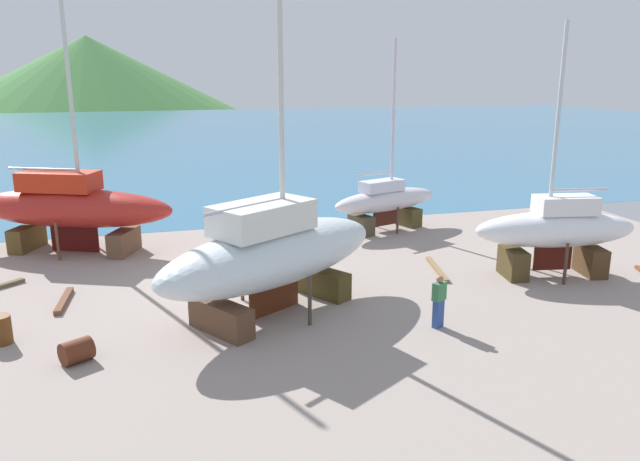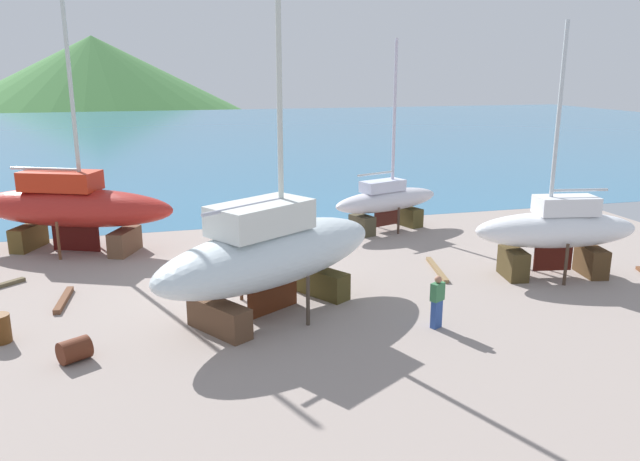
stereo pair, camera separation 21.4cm
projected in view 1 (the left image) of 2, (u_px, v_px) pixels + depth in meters
The scene contains 13 objects.
ground_plane at pixel (249, 295), 21.71m from camera, with size 42.45×42.45×0.00m, color gray.
sea_water at pixel (174, 135), 74.89m from camera, with size 169.79×94.53×0.01m, color teal.
headland_hill at pixel (91, 98), 168.95m from camera, with size 131.14×131.14×33.02m, color #3E7739.
sailboat_mid_port at pixel (273, 253), 19.66m from camera, with size 8.97×7.11×15.33m.
sailboat_large_starboard at pixel (71, 207), 26.44m from camera, with size 9.21×5.83×12.79m.
sailboat_far_slipway at pixel (556, 230), 23.34m from camera, with size 6.41×2.89×9.33m.
sailboat_small_center at pixel (386, 201), 30.16m from camera, with size 6.26×3.49×9.06m.
worker at pixel (439, 301), 18.79m from camera, with size 0.50×0.42×1.66m.
barrel_rust_mid at pixel (77, 351), 16.67m from camera, with size 0.64×0.64×0.79m, color #552616.
barrel_by_slipway at pixel (1, 330), 17.77m from camera, with size 0.61×0.61×0.84m, color #593314.
barrel_tipped_right at pixel (283, 256), 25.09m from camera, with size 0.64×0.64×0.89m, color #2E5665.
timber_long_aft at pixel (64, 301), 20.94m from camera, with size 2.32×0.23×0.16m, color brown.
timber_long_fore at pixel (437, 269), 24.31m from camera, with size 2.95×0.20×0.13m, color olive.
Camera 1 is at (-3.02, -23.19, 7.66)m, focal length 34.79 mm.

